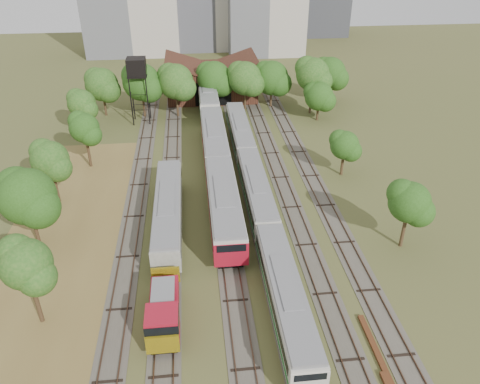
{
  "coord_description": "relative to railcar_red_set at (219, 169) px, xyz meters",
  "views": [
    {
      "loc": [
        -4.89,
        -27.1,
        28.81
      ],
      "look_at": [
        -0.04,
        17.65,
        2.5
      ],
      "focal_mm": 35.0,
      "sensor_mm": 36.0,
      "label": 1
    }
  ],
  "objects": [
    {
      "name": "tracks",
      "position": [
        1.33,
        0.91,
        -2.1
      ],
      "size": [
        24.6,
        80.0,
        0.19
      ],
      "color": "#4C473D",
      "rests_on": "ground"
    },
    {
      "name": "tree_band_left",
      "position": [
        -18.16,
        -9.27,
        3.34
      ],
      "size": [
        7.82,
        55.59,
        8.47
      ],
      "color": "#382616",
      "rests_on": "ground"
    },
    {
      "name": "railcar_green_set",
      "position": [
        4.0,
        -5.21,
        -0.36
      ],
      "size": [
        2.72,
        52.08,
        3.36
      ],
      "color": "black",
      "rests_on": "ground"
    },
    {
      "name": "water_tower",
      "position": [
        -11.06,
        22.33,
        6.63
      ],
      "size": [
        3.0,
        3.0,
        10.41
      ],
      "color": "black",
      "rests_on": "ground"
    },
    {
      "name": "shunter_locomotive",
      "position": [
        -6.0,
        -23.35,
        -0.56
      ],
      "size": [
        2.55,
        8.1,
        3.33
      ],
      "color": "black",
      "rests_on": "ground"
    },
    {
      "name": "dry_grass_patch",
      "position": [
        -16.0,
        -16.09,
        -2.12
      ],
      "size": [
        14.0,
        60.0,
        0.04
      ],
      "primitive_type": "cube",
      "color": "brown",
      "rests_on": "ground"
    },
    {
      "name": "old_grey_coach",
      "position": [
        -6.0,
        -8.51,
        -0.22
      ],
      "size": [
        2.84,
        18.0,
        3.51
      ],
      "color": "black",
      "rests_on": "ground"
    },
    {
      "name": "maintenance_shed",
      "position": [
        1.0,
        33.88,
        0.78
      ],
      "size": [
        16.45,
        11.55,
        7.58
      ],
      "color": "#331C12",
      "rests_on": "ground"
    },
    {
      "name": "rail_pile_far",
      "position": [
        10.2,
        -27.69,
        -2.02
      ],
      "size": [
        0.47,
        7.5,
        0.24
      ],
      "primitive_type": "cube",
      "color": "brown",
      "rests_on": "ground"
    },
    {
      "name": "railcar_red_set",
      "position": [
        0.0,
        0.0,
        0.0
      ],
      "size": [
        3.26,
        34.58,
        4.04
      ],
      "color": "black",
      "rests_on": "ground"
    },
    {
      "name": "ground",
      "position": [
        2.0,
        -24.09,
        -2.14
      ],
      "size": [
        240.0,
        240.0,
        0.0
      ],
      "primitive_type": "plane",
      "color": "#475123",
      "rests_on": "ground"
    },
    {
      "name": "railcar_rear",
      "position": [
        0.0,
        27.25,
        -0.05
      ],
      "size": [
        3.19,
        16.08,
        3.95
      ],
      "color": "black",
      "rests_on": "ground"
    },
    {
      "name": "tree_band_right",
      "position": [
        17.26,
        4.78,
        2.31
      ],
      "size": [
        5.79,
        39.15,
        7.26
      ],
      "color": "#382616",
      "rests_on": "ground"
    },
    {
      "name": "tree_band_far",
      "position": [
        2.81,
        26.2,
        3.43
      ],
      "size": [
        44.68,
        10.92,
        9.44
      ],
      "color": "#382616",
      "rests_on": "ground"
    }
  ]
}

